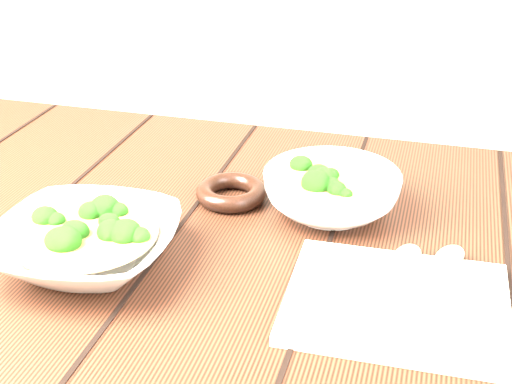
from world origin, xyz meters
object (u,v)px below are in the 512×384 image
object	(u,v)px
napkin	(396,303)
table	(193,311)
trivet	(231,192)
soup_bowl_front	(86,243)
soup_bowl_back	(331,191)

from	to	relation	value
napkin	table	bearing A→B (deg)	161.31
table	trivet	distance (m)	0.17
soup_bowl_front	trivet	bearing A→B (deg)	60.21
trivet	table	bearing A→B (deg)	-101.97
table	napkin	size ratio (longest dim) A/B	4.96
trivet	napkin	world-z (taller)	trivet
table	trivet	size ratio (longest dim) A/B	11.83
table	soup_bowl_back	size ratio (longest dim) A/B	6.22
table	soup_bowl_back	xyz separation A→B (m)	(0.17, 0.12, 0.15)
trivet	soup_bowl_back	bearing A→B (deg)	1.27
soup_bowl_front	trivet	xyz separation A→B (m)	(0.12, 0.21, -0.02)
table	napkin	world-z (taller)	napkin
table	trivet	xyz separation A→B (m)	(0.02, 0.11, 0.13)
soup_bowl_front	table	bearing A→B (deg)	45.12
soup_bowl_back	trivet	size ratio (longest dim) A/B	1.90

